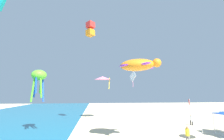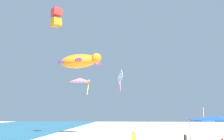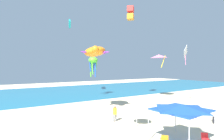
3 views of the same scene
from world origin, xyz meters
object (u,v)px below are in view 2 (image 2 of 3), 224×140
(person_by_tent, at_px, (134,139))
(kite_box_red, at_px, (56,17))
(banner_flag, at_px, (204,119))
(kite_delta_pink, at_px, (80,80))
(person_far_stroller, at_px, (185,132))
(kite_turtle_orange, at_px, (79,61))
(canopy_tent, at_px, (214,119))
(beach_umbrella, at_px, (159,125))
(kite_diamond_white, at_px, (120,78))

(person_by_tent, xyz_separation_m, kite_box_red, (9.87, 10.05, 14.60))
(banner_flag, bearing_deg, kite_delta_pink, 87.81)
(person_by_tent, xyz_separation_m, kite_delta_pink, (14.66, 7.69, 6.81))
(banner_flag, bearing_deg, kite_box_red, 102.01)
(person_far_stroller, bearing_deg, kite_turtle_orange, -76.60)
(canopy_tent, bearing_deg, banner_flag, -10.61)
(canopy_tent, bearing_deg, person_far_stroller, 10.47)
(person_by_tent, height_order, kite_turtle_orange, kite_turtle_orange)
(beach_umbrella, bearing_deg, kite_box_red, 54.31)
(person_far_stroller, bearing_deg, banner_flag, 123.69)
(beach_umbrella, bearing_deg, kite_turtle_orange, 98.05)
(kite_box_red, bearing_deg, kite_diamond_white, -14.93)
(kite_diamond_white, height_order, kite_box_red, kite_box_red)
(beach_umbrella, height_order, banner_flag, banner_flag)
(canopy_tent, height_order, kite_turtle_orange, kite_turtle_orange)
(beach_umbrella, xyz_separation_m, kite_diamond_white, (13.26, 4.06, 5.92))
(beach_umbrella, height_order, kite_delta_pink, kite_delta_pink)
(banner_flag, height_order, kite_diamond_white, kite_diamond_white)
(kite_delta_pink, bearing_deg, person_by_tent, 128.12)
(person_far_stroller, relative_size, kite_diamond_white, 0.51)
(banner_flag, bearing_deg, beach_umbrella, 151.13)
(kite_diamond_white, bearing_deg, person_far_stroller, -161.92)
(person_far_stroller, bearing_deg, kite_diamond_white, -153.15)
(canopy_tent, bearing_deg, beach_umbrella, 93.81)
(kite_diamond_white, relative_size, kite_turtle_orange, 0.72)
(kite_box_red, bearing_deg, canopy_tent, -69.62)
(beach_umbrella, distance_m, banner_flag, 14.82)
(kite_box_red, xyz_separation_m, kite_turtle_orange, (-9.83, -5.28, -7.88))
(beach_umbrella, xyz_separation_m, banner_flag, (12.98, -7.15, 0.21))
(kite_turtle_orange, bearing_deg, canopy_tent, 31.37)
(kite_delta_pink, bearing_deg, banner_flag, -171.73)
(banner_flag, height_order, person_far_stroller, banner_flag)
(kite_turtle_orange, bearing_deg, banner_flag, 69.60)
(beach_umbrella, relative_size, kite_turtle_orange, 0.53)
(beach_umbrella, height_order, person_far_stroller, beach_umbrella)
(kite_delta_pink, relative_size, kite_box_red, 1.49)
(canopy_tent, relative_size, person_far_stroller, 2.36)
(kite_box_red, bearing_deg, person_far_stroller, -49.18)
(person_by_tent, bearing_deg, kite_turtle_orange, -100.76)
(canopy_tent, xyz_separation_m, person_by_tent, (-1.35, 7.04, -1.67))
(canopy_tent, relative_size, beach_umbrella, 1.65)
(beach_umbrella, distance_m, kite_delta_pink, 17.81)
(person_far_stroller, relative_size, kite_turtle_orange, 0.37)
(canopy_tent, height_order, kite_delta_pink, kite_delta_pink)
(canopy_tent, xyz_separation_m, kite_turtle_orange, (-1.31, 11.81, 5.04))
(person_by_tent, relative_size, kite_turtle_orange, 0.38)
(kite_delta_pink, height_order, kite_diamond_white, kite_diamond_white)
(kite_delta_pink, height_order, kite_turtle_orange, kite_turtle_orange)
(canopy_tent, bearing_deg, person_by_tent, 100.89)
(canopy_tent, relative_size, kite_turtle_orange, 0.88)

